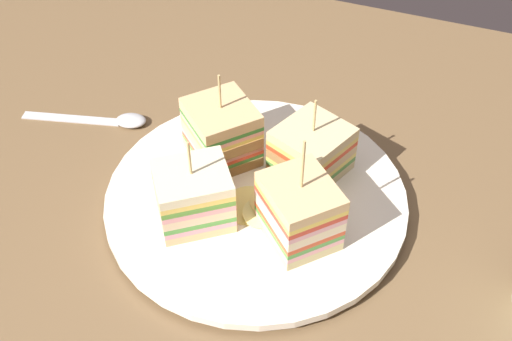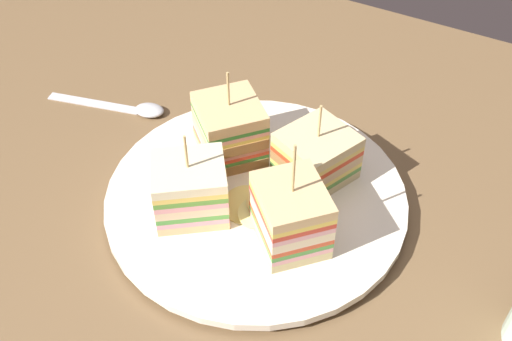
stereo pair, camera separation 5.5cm
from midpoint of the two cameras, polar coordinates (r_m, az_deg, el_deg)
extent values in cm
cube|color=brown|center=(59.16, -2.68, -3.87)|extent=(125.14, 81.42, 1.80)
cylinder|color=white|center=(58.24, -2.72, -3.06)|extent=(17.68, 17.68, 0.68)
cylinder|color=white|center=(57.68, -2.74, -2.55)|extent=(28.52, 28.52, 0.83)
cube|color=#D5C28A|center=(59.33, 2.48, 0.35)|extent=(7.97, 8.18, 0.95)
cube|color=#9E7242|center=(57.67, 0.41, -1.22)|extent=(5.54, 2.46, 0.95)
cube|color=#539140|center=(58.81, 2.50, 0.87)|extent=(7.97, 8.18, 0.53)
cube|color=#F1CE5B|center=(58.45, 2.52, 1.25)|extent=(7.97, 8.18, 0.53)
cube|color=#D7B383|center=(57.94, 2.54, 1.78)|extent=(7.97, 8.18, 0.95)
cube|color=#9E7242|center=(56.24, 0.42, 0.22)|extent=(5.54, 2.46, 0.95)
cube|color=red|center=(57.44, 2.56, 2.33)|extent=(7.97, 8.18, 0.53)
cube|color=#E8C55B|center=(57.08, 2.58, 2.72)|extent=(7.97, 8.18, 0.53)
cube|color=beige|center=(56.59, 2.60, 3.28)|extent=(7.97, 8.18, 0.95)
cylinder|color=tan|center=(55.15, 2.68, 5.03)|extent=(0.24, 0.24, 3.51)
cube|color=#DCC17D|center=(60.96, -5.74, 1.73)|extent=(8.70, 8.66, 1.17)
cube|color=#9E7242|center=(58.84, -4.53, -0.10)|extent=(4.00, 4.55, 1.17)
cube|color=#418D3C|center=(60.42, -5.79, 2.29)|extent=(8.70, 8.66, 0.43)
cube|color=#E4452E|center=(60.14, -5.82, 2.60)|extent=(8.70, 8.66, 0.43)
cube|color=pink|center=(59.85, -5.85, 2.91)|extent=(8.70, 8.66, 0.43)
cube|color=#DBB480|center=(59.32, -5.90, 3.49)|extent=(8.70, 8.66, 1.17)
cube|color=#9E7242|center=(57.13, -4.66, 1.67)|extent=(4.00, 4.55, 1.17)
cube|color=#E9C955|center=(58.80, -5.96, 4.08)|extent=(8.70, 8.66, 0.43)
cube|color=#F2A697|center=(58.52, -5.99, 4.40)|extent=(8.70, 8.66, 0.43)
cube|color=#388435|center=(58.25, -6.02, 4.73)|extent=(8.70, 8.66, 0.43)
cube|color=#DEB47B|center=(57.74, -6.08, 5.34)|extent=(8.70, 8.66, 1.17)
cylinder|color=tan|center=(56.25, -6.27, 7.25)|extent=(0.24, 0.24, 3.67)
cube|color=#DEB780|center=(55.61, -8.57, -4.14)|extent=(8.47, 8.32, 0.92)
cube|color=#9E7242|center=(55.80, -5.41, -3.52)|extent=(3.51, 4.54, 0.92)
cube|color=pink|center=(55.07, -8.65, -3.63)|extent=(8.47, 8.32, 0.56)
cube|color=#4E983F|center=(54.65, -8.71, -3.23)|extent=(8.47, 8.32, 0.56)
cube|color=beige|center=(54.11, -8.80, -2.71)|extent=(8.47, 8.32, 0.92)
cube|color=#9E7242|center=(54.31, -5.56, -2.08)|extent=(3.51, 4.54, 0.92)
cube|color=pink|center=(53.58, -8.88, -2.17)|extent=(8.47, 8.32, 0.56)
cube|color=#549033|center=(53.17, -8.95, -1.75)|extent=(8.47, 8.32, 0.56)
cube|color=#E7C455|center=(52.77, -9.01, -1.33)|extent=(8.47, 8.32, 0.56)
cube|color=beige|center=(52.25, -9.10, -0.76)|extent=(8.47, 8.32, 0.92)
cylinder|color=tan|center=(50.73, -9.38, 0.99)|extent=(0.24, 0.24, 3.48)
cube|color=#D4BE82|center=(53.62, 1.02, -5.84)|extent=(8.39, 8.35, 0.98)
cube|color=#9E7242|center=(55.46, -0.40, -3.59)|extent=(3.86, 4.07, 0.98)
cube|color=pink|center=(53.04, 1.03, -5.32)|extent=(8.39, 8.35, 0.52)
cube|color=#4B933E|center=(52.64, 1.03, -4.95)|extent=(8.39, 8.35, 0.52)
cube|color=#D64A26|center=(52.25, 1.04, -4.57)|extent=(8.39, 8.35, 0.52)
cube|color=beige|center=(51.68, 1.05, -4.03)|extent=(8.39, 8.35, 0.98)
cube|color=#9E7242|center=(53.59, -0.42, -1.76)|extent=(3.86, 4.07, 0.98)
cube|color=#E6A2A7|center=(51.12, 1.06, -3.47)|extent=(8.39, 8.35, 0.52)
cube|color=red|center=(50.73, 1.07, -3.07)|extent=(8.39, 8.35, 0.52)
cube|color=#F7D355|center=(50.34, 1.08, -2.67)|extent=(8.39, 8.35, 0.52)
cube|color=#E2BB82|center=(49.79, 1.09, -2.08)|extent=(8.39, 8.35, 0.98)
cylinder|color=tan|center=(47.67, 1.14, 0.38)|extent=(0.24, 0.24, 4.97)
cylinder|color=#F0DA77|center=(55.81, -3.22, -3.55)|extent=(5.93, 5.91, 0.96)
cylinder|color=#E0D57E|center=(54.67, -2.39, -4.14)|extent=(4.49, 4.46, 0.85)
cylinder|color=#EBCE72|center=(55.04, -1.57, -2.93)|extent=(4.44, 4.42, 0.80)
ellipsoid|color=green|center=(63.65, 2.03, 3.93)|extent=(4.32, 3.31, 0.79)
ellipsoid|color=#498F34|center=(61.32, 3.35, 2.26)|extent=(2.63, 3.66, 1.32)
ellipsoid|color=#63A251|center=(61.70, 3.41, 2.41)|extent=(3.33, 3.53, 1.01)
cylinder|color=red|center=(62.99, 3.36, 3.74)|extent=(4.46, 4.45, 1.24)
cube|color=silver|center=(71.50, -19.12, 4.56)|extent=(11.07, 3.93, 0.25)
ellipsoid|color=silver|center=(68.70, -13.94, 4.47)|extent=(3.83, 3.16, 1.00)
camera|label=1|loc=(0.03, -92.87, -2.81)|focal=42.59mm
camera|label=2|loc=(0.03, 87.13, 2.81)|focal=42.59mm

